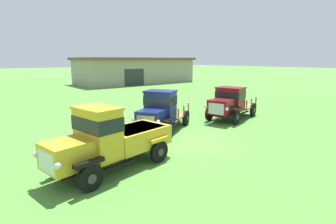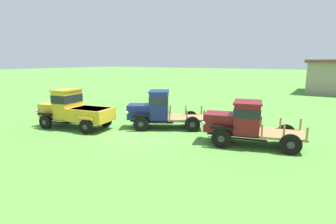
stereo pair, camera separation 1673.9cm
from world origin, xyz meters
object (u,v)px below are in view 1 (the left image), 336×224
object	(u,v)px
vintage_truck_foreground_near	(109,139)
vintage_truck_midrow_center	(229,103)
farm_shed	(136,70)
vintage_truck_second_in_line	(160,111)

from	to	relation	value
vintage_truck_foreground_near	vintage_truck_midrow_center	bearing A→B (deg)	13.20
vintage_truck_midrow_center	farm_shed	bearing A→B (deg)	69.64
farm_shed	vintage_truck_second_in_line	xyz separation A→B (m)	(-14.95, -25.98, -0.92)
vintage_truck_second_in_line	farm_shed	bearing A→B (deg)	60.09
farm_shed	vintage_truck_foreground_near	bearing A→B (deg)	-123.79
farm_shed	vintage_truck_midrow_center	size ratio (longest dim) A/B	3.91
vintage_truck_second_in_line	vintage_truck_foreground_near	bearing A→B (deg)	-148.05
farm_shed	vintage_truck_foreground_near	world-z (taller)	farm_shed
farm_shed	vintage_truck_midrow_center	xyz separation A→B (m)	(-9.80, -26.40, -0.93)
farm_shed	vintage_truck_second_in_line	size ratio (longest dim) A/B	4.01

